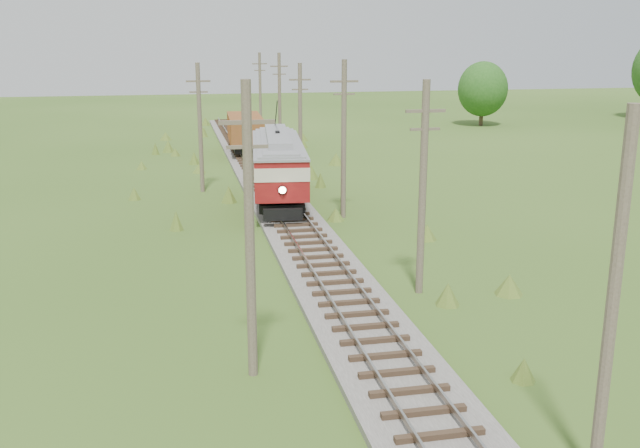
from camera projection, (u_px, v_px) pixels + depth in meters
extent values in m
cube|color=#605B54|center=(281.00, 206.00, 43.73)|extent=(3.60, 96.00, 0.25)
cube|color=#726659|center=(269.00, 201.00, 43.50)|extent=(0.08, 96.00, 0.17)
cube|color=#726659|center=(293.00, 200.00, 43.78)|extent=(0.08, 96.00, 0.17)
cube|color=#2D2116|center=(281.00, 203.00, 43.68)|extent=(2.40, 96.00, 0.16)
cube|color=black|center=(278.00, 188.00, 44.56)|extent=(3.78, 11.91, 0.48)
cube|color=maroon|center=(278.00, 171.00, 44.30)|extent=(4.33, 12.97, 1.17)
cube|color=beige|center=(278.00, 156.00, 44.06)|extent=(4.37, 13.04, 0.74)
cube|color=black|center=(278.00, 156.00, 44.06)|extent=(4.33, 12.47, 0.58)
cube|color=maroon|center=(278.00, 148.00, 43.92)|extent=(4.33, 12.97, 0.32)
cube|color=gray|center=(278.00, 142.00, 43.83)|extent=(4.40, 13.11, 0.40)
cube|color=gray|center=(277.00, 136.00, 43.74)|extent=(2.36, 9.63, 0.42)
sphere|color=#FFF2BF|center=(282.00, 190.00, 38.05)|extent=(0.38, 0.38, 0.38)
cylinder|color=black|center=(276.00, 114.00, 45.28)|extent=(0.60, 4.92, 2.05)
cylinder|color=black|center=(267.00, 207.00, 39.87)|extent=(0.22, 0.86, 0.85)
cylinder|color=black|center=(296.00, 206.00, 40.01)|extent=(0.22, 0.86, 0.85)
cylinder|color=black|center=(264.00, 175.00, 49.14)|extent=(0.22, 0.86, 0.85)
cylinder|color=black|center=(287.00, 175.00, 49.29)|extent=(0.22, 0.86, 0.85)
cube|color=black|center=(245.00, 145.00, 63.69)|extent=(2.59, 7.88, 0.54)
cube|color=brown|center=(245.00, 129.00, 63.35)|extent=(3.18, 8.76, 2.16)
cube|color=brown|center=(245.00, 117.00, 63.06)|extent=(3.25, 8.94, 0.13)
cylinder|color=black|center=(238.00, 148.00, 61.07)|extent=(0.17, 0.87, 0.86)
cylinder|color=black|center=(257.00, 148.00, 61.32)|extent=(0.17, 0.87, 0.86)
cylinder|color=black|center=(235.00, 140.00, 66.03)|extent=(0.17, 0.87, 0.86)
cylinder|color=black|center=(253.00, 140.00, 66.28)|extent=(0.17, 0.87, 0.86)
cone|color=gray|center=(289.00, 163.00, 56.18)|extent=(3.35, 3.35, 1.26)
cone|color=gray|center=(302.00, 168.00, 55.41)|extent=(1.88, 1.88, 0.73)
cylinder|color=brown|center=(612.00, 304.00, 15.77)|extent=(0.30, 0.30, 8.80)
cylinder|color=brown|center=(423.00, 190.00, 28.16)|extent=(0.30, 0.30, 8.60)
cube|color=brown|center=(426.00, 111.00, 27.38)|extent=(1.60, 0.12, 0.12)
cube|color=brown|center=(425.00, 129.00, 27.55)|extent=(1.20, 0.10, 0.10)
cylinder|color=brown|center=(344.00, 141.00, 40.41)|extent=(0.30, 0.30, 9.00)
cube|color=brown|center=(344.00, 81.00, 39.58)|extent=(1.60, 0.12, 0.12)
cube|color=brown|center=(344.00, 94.00, 39.76)|extent=(1.20, 0.10, 0.10)
cylinder|color=brown|center=(300.00, 121.00, 52.77)|extent=(0.30, 0.30, 8.40)
cube|color=brown|center=(300.00, 80.00, 52.02)|extent=(1.60, 0.12, 0.12)
cube|color=brown|center=(300.00, 89.00, 52.19)|extent=(1.20, 0.10, 0.10)
cylinder|color=brown|center=(280.00, 103.00, 65.11)|extent=(0.30, 0.30, 8.90)
cube|color=brown|center=(279.00, 66.00, 64.29)|extent=(1.60, 0.12, 0.12)
cube|color=brown|center=(279.00, 74.00, 64.47)|extent=(1.20, 0.10, 0.10)
cylinder|color=brown|center=(260.00, 93.00, 77.42)|extent=(0.30, 0.30, 8.70)
cube|color=brown|center=(260.00, 64.00, 76.63)|extent=(1.60, 0.12, 0.12)
cube|color=brown|center=(260.00, 70.00, 76.80)|extent=(1.20, 0.10, 0.10)
cylinder|color=brown|center=(250.00, 235.00, 20.96)|extent=(0.30, 0.30, 9.00)
cube|color=brown|center=(247.00, 122.00, 20.13)|extent=(1.60, 0.12, 0.12)
cube|color=brown|center=(247.00, 147.00, 20.30)|extent=(1.20, 0.10, 0.10)
cylinder|color=brown|center=(200.00, 128.00, 47.49)|extent=(0.30, 0.30, 8.60)
cube|color=brown|center=(198.00, 81.00, 46.71)|extent=(1.60, 0.12, 0.12)
cube|color=brown|center=(199.00, 92.00, 46.89)|extent=(1.20, 0.10, 0.10)
cylinder|color=#38281C|center=(481.00, 115.00, 85.32)|extent=(0.50, 0.50, 2.52)
ellipsoid|color=#1F4F17|center=(483.00, 89.00, 84.54)|extent=(5.88, 5.88, 6.47)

